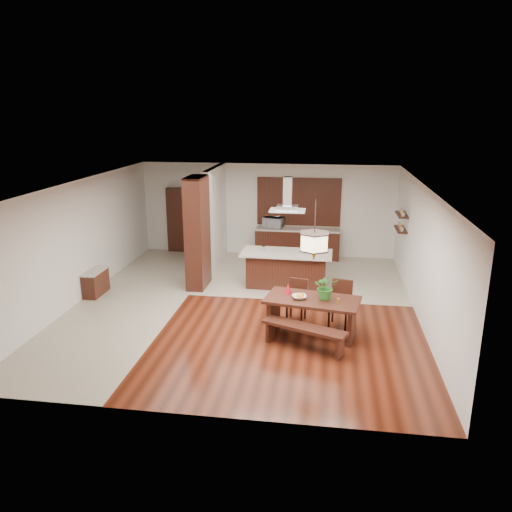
% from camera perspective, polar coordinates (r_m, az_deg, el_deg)
% --- Properties ---
extents(room_shell, '(9.00, 9.04, 2.92)m').
position_cam_1_polar(room_shell, '(11.37, -1.50, 3.99)').
color(room_shell, '#3B150A').
rests_on(room_shell, ground).
extents(tile_hallway, '(2.50, 9.00, 0.01)m').
position_cam_1_polar(tile_hallway, '(12.70, -13.79, -4.83)').
color(tile_hallway, '#B8B09A').
rests_on(tile_hallway, ground).
extents(tile_kitchen, '(5.50, 4.00, 0.01)m').
position_cam_1_polar(tile_kitchen, '(14.19, 5.26, -2.16)').
color(tile_kitchen, '#B8B09A').
rests_on(tile_kitchen, ground).
extents(soffit_band, '(8.00, 9.00, 0.02)m').
position_cam_1_polar(soffit_band, '(11.22, -1.53, 8.10)').
color(soffit_band, '#402110').
rests_on(soffit_band, room_shell).
extents(partition_pier, '(0.45, 1.00, 2.90)m').
position_cam_1_polar(partition_pier, '(12.94, -6.71, 2.64)').
color(partition_pier, black).
rests_on(partition_pier, ground).
extents(partition_stub, '(0.18, 2.40, 2.90)m').
position_cam_1_polar(partition_stub, '(14.93, -4.65, 4.54)').
color(partition_stub, silver).
rests_on(partition_stub, ground).
extents(hallway_console, '(0.37, 0.88, 0.63)m').
position_cam_1_polar(hallway_console, '(13.19, -17.85, -2.93)').
color(hallway_console, black).
rests_on(hallway_console, ground).
extents(hallway_doorway, '(1.10, 0.20, 2.10)m').
position_cam_1_polar(hallway_doorway, '(16.38, -8.22, 4.06)').
color(hallway_doorway, black).
rests_on(hallway_doorway, ground).
extents(rear_counter, '(2.60, 0.62, 0.95)m').
position_cam_1_polar(rear_counter, '(15.69, 4.74, 1.47)').
color(rear_counter, black).
rests_on(rear_counter, ground).
extents(kitchen_window, '(2.60, 0.08, 1.50)m').
position_cam_1_polar(kitchen_window, '(15.67, 4.91, 6.22)').
color(kitchen_window, '#A45E31').
rests_on(kitchen_window, room_shell).
extents(shelf_lower, '(0.26, 0.90, 0.04)m').
position_cam_1_polar(shelf_lower, '(14.03, 16.19, 2.96)').
color(shelf_lower, black).
rests_on(shelf_lower, room_shell).
extents(shelf_upper, '(0.26, 0.90, 0.04)m').
position_cam_1_polar(shelf_upper, '(13.95, 16.32, 4.56)').
color(shelf_upper, black).
rests_on(shelf_upper, room_shell).
extents(dining_table, '(2.04, 1.27, 0.79)m').
position_cam_1_polar(dining_table, '(10.37, 6.43, -5.93)').
color(dining_table, black).
rests_on(dining_table, ground).
extents(dining_bench, '(1.71, 0.98, 0.48)m').
position_cam_1_polar(dining_bench, '(9.89, 5.51, -9.22)').
color(dining_bench, black).
rests_on(dining_bench, ground).
extents(dining_chair_left, '(0.48, 0.48, 0.93)m').
position_cam_1_polar(dining_chair_left, '(11.03, 4.64, -5.14)').
color(dining_chair_left, black).
rests_on(dining_chair_left, ground).
extents(dining_chair_right, '(0.53, 0.53, 1.01)m').
position_cam_1_polar(dining_chair_right, '(10.85, 9.54, -5.47)').
color(dining_chair_right, black).
rests_on(dining_chair_right, ground).
extents(pendant_lantern, '(0.64, 0.64, 1.31)m').
position_cam_1_polar(pendant_lantern, '(9.86, 6.74, 3.04)').
color(pendant_lantern, '#FFF0C3').
rests_on(pendant_lantern, room_shell).
extents(foliage_plant, '(0.52, 0.46, 0.53)m').
position_cam_1_polar(foliage_plant, '(10.20, 8.01, -3.51)').
color(foliage_plant, '#2D7426').
rests_on(foliage_plant, dining_table).
extents(fruit_bowl, '(0.34, 0.34, 0.07)m').
position_cam_1_polar(fruit_bowl, '(10.24, 4.96, -4.69)').
color(fruit_bowl, beige).
rests_on(fruit_bowl, dining_table).
extents(napkin_cone, '(0.16, 0.16, 0.23)m').
position_cam_1_polar(napkin_cone, '(10.47, 3.69, -3.73)').
color(napkin_cone, '#B90D1C').
rests_on(napkin_cone, dining_table).
extents(gold_ornament, '(0.08, 0.08, 0.09)m').
position_cam_1_polar(gold_ornament, '(10.11, 9.40, -5.08)').
color(gold_ornament, gold).
rests_on(gold_ornament, dining_table).
extents(kitchen_island, '(2.36, 1.06, 0.96)m').
position_cam_1_polar(kitchen_island, '(13.08, 3.49, -1.48)').
color(kitchen_island, black).
rests_on(kitchen_island, ground).
extents(range_hood, '(0.90, 0.55, 0.87)m').
position_cam_1_polar(range_hood, '(12.62, 3.65, 7.07)').
color(range_hood, silver).
rests_on(range_hood, room_shell).
extents(island_cup, '(0.14, 0.14, 0.09)m').
position_cam_1_polar(island_cup, '(12.81, 5.34, 0.50)').
color(island_cup, silver).
rests_on(island_cup, kitchen_island).
extents(microwave, '(0.69, 0.55, 0.33)m').
position_cam_1_polar(microwave, '(15.61, 1.99, 3.86)').
color(microwave, silver).
rests_on(microwave, rear_counter).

